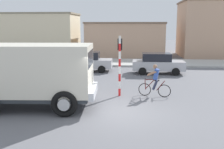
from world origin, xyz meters
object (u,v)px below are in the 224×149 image
at_px(traffic_light_pole, 120,57).
at_px(cyclist, 155,81).
at_px(truck_foreground, 34,72).
at_px(car_white_mid, 158,63).
at_px(car_red_near, 87,61).

bearing_deg(traffic_light_pole, cyclist, -1.76).
bearing_deg(truck_foreground, cyclist, 23.37).
bearing_deg(car_white_mid, cyclist, -96.13).
xyz_separation_m(truck_foreground, cyclist, (5.61, 2.43, -0.80)).
xyz_separation_m(car_red_near, car_white_mid, (5.71, -0.63, 0.00)).
bearing_deg(car_white_mid, truck_foreground, -124.04).
bearing_deg(cyclist, truck_foreground, -156.63).
relative_size(cyclist, car_white_mid, 0.43).
bearing_deg(truck_foreground, car_red_near, 86.28).
xyz_separation_m(truck_foreground, car_white_mid, (6.36, 9.42, -0.85)).
distance_m(car_red_near, car_white_mid, 5.74).
relative_size(truck_foreground, car_red_near, 1.38).
bearing_deg(traffic_light_pole, car_white_mid, 69.30).
xyz_separation_m(cyclist, car_white_mid, (0.75, 7.00, -0.05)).
bearing_deg(car_red_near, traffic_light_pole, -67.80).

